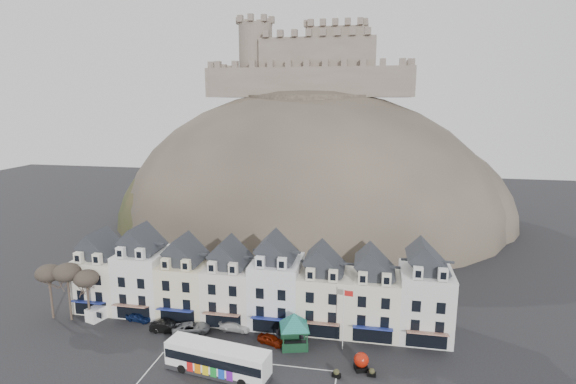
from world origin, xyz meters
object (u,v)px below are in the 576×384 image
object	(u,v)px
flagpole	(344,315)
car_black	(167,327)
red_buoy	(361,361)
car_silver	(191,328)
car_navy	(139,317)
car_maroon	(271,339)
car_charcoal	(291,331)
bus_shelter	(294,321)
bus	(218,358)
car_white	(235,326)
white_van	(101,311)

from	to	relation	value
flagpole	car_black	bearing A→B (deg)	-179.87
red_buoy	car_silver	bearing A→B (deg)	169.33
car_navy	car_maroon	bearing A→B (deg)	-89.36
red_buoy	car_charcoal	bearing A→B (deg)	147.46
car_navy	car_silver	distance (m)	8.94
bus_shelter	flagpole	distance (m)	6.43
car_maroon	car_navy	bearing A→B (deg)	102.70
bus	car_charcoal	distance (m)	12.18
bus_shelter	red_buoy	xyz separation A→B (m)	(8.69, -3.61, -2.51)
red_buoy	car_navy	xyz separation A→B (m)	(-31.94, 6.11, -0.47)
car_silver	flagpole	bearing A→B (deg)	-112.01
bus	flagpole	world-z (taller)	flagpole
flagpole	car_silver	world-z (taller)	flagpole
car_white	flagpole	bearing A→B (deg)	-97.82
car_white	car_charcoal	xyz separation A→B (m)	(7.90, 0.00, 0.02)
bus_shelter	bus	bearing A→B (deg)	-151.00
car_charcoal	car_black	bearing A→B (deg)	105.51
flagpole	car_white	xyz separation A→B (m)	(-15.09, 2.01, -4.15)
car_maroon	car_charcoal	size ratio (longest dim) A/B	0.94
bus_shelter	car_maroon	xyz separation A→B (m)	(-3.09, 0.00, -2.99)
car_maroon	car_charcoal	xyz separation A→B (m)	(2.20, 2.50, 0.02)
bus_shelter	car_silver	distance (m)	14.79
bus_shelter	car_maroon	world-z (taller)	bus_shelter
bus	white_van	xyz separation A→B (m)	(-21.50, 9.98, -1.00)
car_navy	car_silver	world-z (taller)	car_silver
flagpole	car_silver	distance (m)	21.18
bus	car_silver	xyz separation A→B (m)	(-6.76, 8.26, -1.25)
car_navy	car_maroon	world-z (taller)	car_navy
bus_shelter	car_navy	distance (m)	23.58
bus	car_navy	distance (m)	18.52
red_buoy	car_silver	xyz separation A→B (m)	(-23.17, 4.37, -0.40)
bus_shelter	car_white	size ratio (longest dim) A/B	1.64
car_silver	car_white	world-z (taller)	car_silver
car_white	white_van	bearing A→B (deg)	89.84
car_silver	bus_shelter	bearing A→B (deg)	-114.26
white_van	car_white	size ratio (longest dim) A/B	1.05
bus	car_white	bearing A→B (deg)	105.63
bus	bus_shelter	distance (m)	10.89
red_buoy	car_maroon	xyz separation A→B (m)	(-11.77, 3.61, -0.48)
white_van	car_navy	xyz separation A→B (m)	(5.96, 0.02, -0.31)
bus	car_navy	bearing A→B (deg)	156.79
car_white	bus	bearing A→B (deg)	-174.16
bus_shelter	flagpole	size ratio (longest dim) A/B	0.85
red_buoy	car_white	size ratio (longest dim) A/B	0.51
bus_shelter	car_maroon	size ratio (longest dim) A/B	1.92
car_charcoal	white_van	bearing A→B (deg)	98.62
bus_shelter	car_white	xyz separation A→B (m)	(-8.78, 2.50, -3.00)
bus	red_buoy	xyz separation A→B (m)	(16.41, 3.89, -0.85)
bus	car_maroon	distance (m)	8.91
car_navy	car_charcoal	world-z (taller)	car_charcoal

